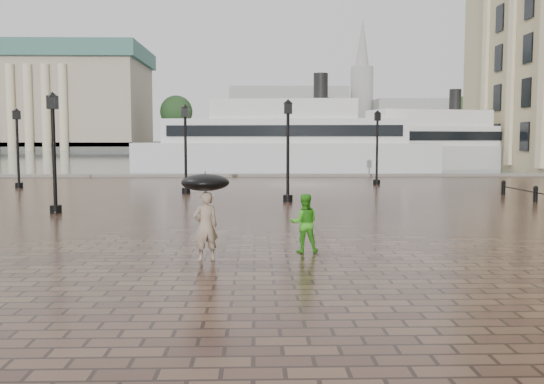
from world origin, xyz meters
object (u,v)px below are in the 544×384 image
at_px(street_lamps, 193,148).
at_px(ferry_far, 428,145).
at_px(child_pedestrian, 304,223).
at_px(ferry_near, 285,142).
at_px(adult_pedestrian, 206,226).

relative_size(street_lamps, ferry_far, 0.93).
bearing_deg(child_pedestrian, street_lamps, -74.43).
bearing_deg(street_lamps, ferry_near, 75.30).
height_order(street_lamps, ferry_far, ferry_far).
relative_size(adult_pedestrian, child_pedestrian, 1.10).
bearing_deg(street_lamps, ferry_far, 52.65).
xyz_separation_m(child_pedestrian, ferry_far, (14.76, 40.83, 1.50)).
bearing_deg(child_pedestrian, adult_pedestrian, 23.15).
xyz_separation_m(street_lamps, ferry_far, (19.12, 25.06, -0.10)).
relative_size(child_pedestrian, ferry_far, 0.06).
distance_m(street_lamps, child_pedestrian, 16.44).
bearing_deg(ferry_far, ferry_near, 179.54).
height_order(adult_pedestrian, ferry_near, ferry_near).
bearing_deg(ferry_far, street_lamps, -141.89).
relative_size(ferry_near, ferry_far, 1.12).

